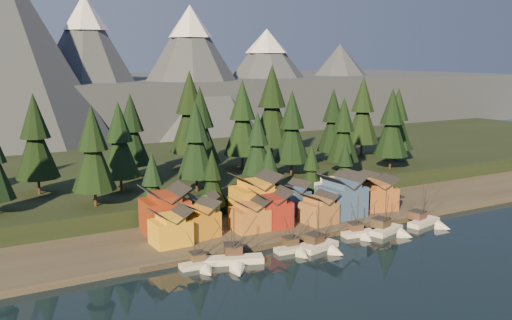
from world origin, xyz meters
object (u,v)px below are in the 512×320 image
boat_4 (361,228)px  house_back_1 (203,209)px  boat_1 (235,255)px  boat_5 (391,224)px  boat_6 (428,217)px  boat_0 (202,259)px  house_front_0 (170,226)px  boat_3 (324,240)px  boat_2 (296,243)px  house_back_0 (165,208)px  house_front_1 (198,218)px

boat_4 → house_back_1: boat_4 is taller
house_back_1 → boat_1: bearing=-84.7°
boat_5 → boat_6: boat_5 is taller
boat_0 → house_front_0: bearing=100.1°
boat_0 → boat_3: (28.02, -3.25, 0.41)m
boat_0 → house_front_0: house_front_0 is taller
boat_2 → house_back_0: bearing=136.0°
boat_0 → boat_1: bearing=-10.1°
boat_0 → house_front_0: 13.78m
boat_2 → house_front_0: size_ratio=1.32×
boat_1 → boat_6: boat_1 is taller
boat_0 → house_back_0: size_ratio=0.92×
boat_2 → boat_5: boat_5 is taller
boat_4 → house_back_1: size_ratio=1.22×
boat_4 → boat_5: 8.15m
boat_2 → boat_3: boat_3 is taller
house_front_0 → boat_0: bearing=-84.4°
boat_5 → house_back_1: bearing=130.8°
boat_1 → boat_6: 55.53m
boat_2 → boat_5: size_ratio=0.84×
boat_2 → boat_0: bearing=-179.6°
boat_2 → house_front_1: (-15.71, 16.77, 3.76)m
boat_0 → boat_5: size_ratio=0.79×
boat_1 → house_back_1: bearing=101.4°
boat_1 → boat_6: bearing=20.8°
boat_2 → boat_4: bearing=8.8°
boat_4 → boat_6: (20.95, -1.32, 0.16)m
house_back_0 → house_front_1: bearing=-49.2°
boat_6 → house_back_1: bearing=141.6°
house_front_0 → boat_3: bearing=-30.1°
boat_3 → house_back_1: bearing=111.2°
boat_5 → boat_0: bearing=161.0°
boat_0 → boat_6: bearing=2.4°
boat_1 → house_back_0: bearing=124.7°
boat_1 → boat_5: bearing=20.2°
boat_5 → house_front_1: (-43.14, 17.04, 3.27)m
boat_4 → boat_5: size_ratio=0.84×
house_back_1 → boat_0: bearing=-100.9°
boat_4 → house_back_0: house_back_0 is taller
boat_1 → house_back_1: 24.81m
boat_3 → house_front_1: (-21.86, 18.63, 3.51)m
house_front_0 → house_back_0: bearing=75.4°
boat_0 → boat_4: boat_4 is taller
boat_4 → boat_1: bearing=-169.3°
boat_0 → house_front_1: house_front_1 is taller
boat_4 → boat_5: bearing=-5.8°
boat_3 → boat_0: bearing=160.6°
house_back_1 → boat_2: bearing=-50.7°
boat_3 → house_back_0: 37.75m
boat_1 → boat_4: boat_1 is taller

